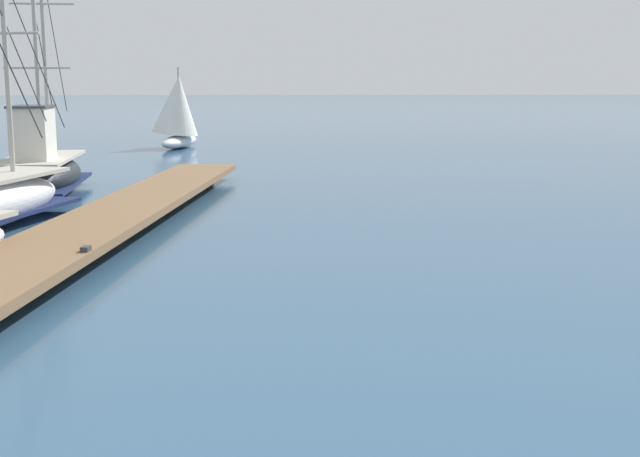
# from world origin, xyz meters

# --- Properties ---
(floating_dock) EXTENTS (3.69, 20.08, 0.53)m
(floating_dock) POSITION_xyz_m (-6.53, 16.70, 0.36)
(floating_dock) COLOR brown
(floating_dock) RESTS_ON ground
(fishing_boat_2) EXTENTS (2.44, 7.26, 7.04)m
(fishing_boat_2) POSITION_xyz_m (-9.74, 22.79, 0.72)
(fishing_boat_2) COLOR black
(fishing_boat_2) RESTS_ON ground
(distant_sailboat) EXTENTS (2.72, 4.41, 3.72)m
(distant_sailboat) POSITION_xyz_m (-8.15, 39.03, 1.68)
(distant_sailboat) COLOR silver
(distant_sailboat) RESTS_ON ground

